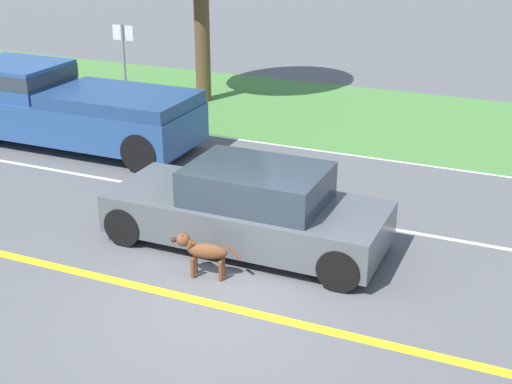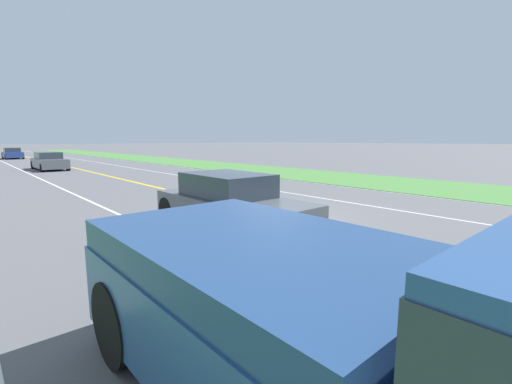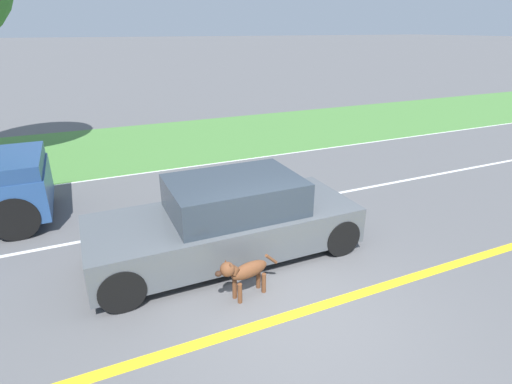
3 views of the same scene
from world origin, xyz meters
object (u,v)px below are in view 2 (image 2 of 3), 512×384
(ego_car, at_px, (231,203))
(car_trailing_mid, at_px, (12,154))
(car_trailing_near, at_px, (49,161))
(dog, at_px, (273,206))
(pickup_truck, at_px, (415,358))

(ego_car, distance_m, car_trailing_mid, 43.15)
(car_trailing_mid, bearing_deg, car_trailing_near, 90.54)
(dog, relative_size, car_trailing_mid, 0.26)
(car_trailing_mid, bearing_deg, ego_car, 90.03)
(dog, height_order, pickup_truck, pickup_truck)
(car_trailing_near, height_order, car_trailing_mid, car_trailing_near)
(car_trailing_near, bearing_deg, dog, 92.74)
(dog, relative_size, pickup_truck, 0.19)
(car_trailing_near, bearing_deg, pickup_truck, 83.53)
(ego_car, height_order, dog, ego_car)
(car_trailing_near, xyz_separation_m, car_trailing_mid, (0.19, -20.11, -0.01))
(ego_car, height_order, pickup_truck, pickup_truck)
(pickup_truck, bearing_deg, car_trailing_mid, -93.62)
(ego_car, distance_m, dog, 1.32)
(dog, height_order, car_trailing_near, car_trailing_near)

